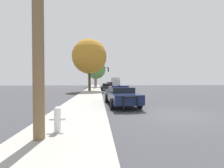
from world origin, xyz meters
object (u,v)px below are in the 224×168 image
Objects in this scene: police_car at (121,95)px; car_background_distant at (109,84)px; fire_hydrant at (57,118)px; tree_sidewalk_far at (96,69)px; box_truck at (115,82)px; tree_sidewalk_mid at (89,57)px; car_background_midblock at (106,87)px; traffic_light at (100,73)px.

car_background_distant is (2.05, 40.37, 0.02)m from police_car.
fire_hydrant is 36.90m from tree_sidewalk_far.
car_background_distant is at bearing -96.06° from police_car.
tree_sidewalk_mid is (-7.18, -25.14, 4.27)m from box_truck.
tree_sidewalk_mid is (-3.02, -3.77, 5.17)m from car_background_midblock.
tree_sidewalk_mid is (-1.91, -6.64, 2.43)m from traffic_light.
tree_sidewalk_mid is at bearing -92.77° from tree_sidewalk_far.
car_background_midblock is 0.61× the size of tree_sidewalk_far.
car_background_distant is 2.33m from box_truck.
car_background_distant is at bearing 80.33° from traffic_light.
car_background_midblock is (1.10, -2.87, -2.74)m from traffic_light.
tree_sidewalk_mid reaches higher than car_background_midblock.
fire_hydrant is 20.99m from tree_sidewalk_mid.
box_truck is (7.01, 45.44, 1.05)m from fire_hydrant.
car_background_midblock is at bearing 51.29° from tree_sidewalk_mid.
car_background_distant is (5.06, 46.41, 0.19)m from fire_hydrant.
car_background_distant is 0.92× the size of car_background_midblock.
fire_hydrant is at bearing -89.53° from tree_sidewalk_mid.
tree_sidewalk_mid is at bearing -106.08° from traffic_light.
car_background_midblock is (-2.21, -22.34, -0.05)m from car_background_distant.
police_car is at bearing -77.45° from tree_sidewalk_mid.
box_truck is at bearing 77.70° from car_background_midblock.
car_background_midblock is at bearing 80.58° from box_truck.
traffic_light is at bearing 75.71° from box_truck.
tree_sidewalk_far is at bearing -116.58° from car_background_distant.
tree_sidewalk_far reaches higher than box_truck.
car_background_distant is at bearing 83.77° from fire_hydrant.
car_background_midblock is at bearing -92.65° from police_car.
car_background_distant is 0.57× the size of box_truck.
box_truck is 0.86× the size of tree_sidewalk_mid.
fire_hydrant is at bearing -90.98° from tree_sidewalk_far.
box_truck is at bearing -98.95° from police_car.
car_background_distant is 0.49× the size of tree_sidewalk_mid.
tree_sidewalk_far is (0.62, 36.62, 4.50)m from fire_hydrant.
traffic_light is 1.02× the size of car_background_midblock.
police_car reaches higher than car_background_distant.
tree_sidewalk_far is at bearing 96.63° from traffic_light.
fire_hydrant is 0.18× the size of traffic_light.
car_background_midblock is 0.54× the size of tree_sidewalk_mid.
box_truck is (4.00, 39.41, 0.87)m from police_car.
box_truck reaches higher than car_background_distant.
police_car is 1.27× the size of car_background_distant.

